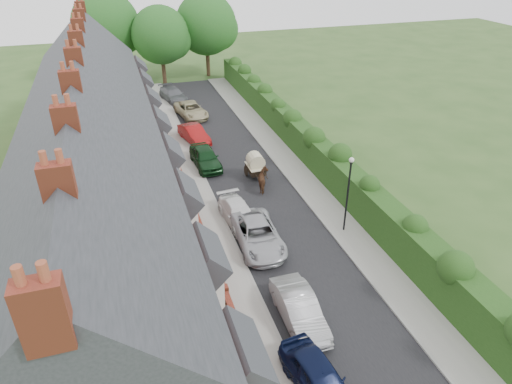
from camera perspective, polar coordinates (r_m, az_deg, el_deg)
ground at (r=25.47m, az=8.10°, el=-11.04°), size 140.00×140.00×0.00m
road at (r=33.73m, az=-0.46°, el=0.43°), size 6.00×58.00×0.02m
pavement_hedge_side at (r=34.98m, az=5.98°, el=1.49°), size 2.20×58.00×0.12m
pavement_house_side at (r=32.93m, az=-6.87°, el=-0.48°), size 1.70×58.00×0.12m
kerb_hedge_side at (r=34.61m, az=4.38°, el=1.25°), size 0.18×58.00×0.13m
kerb_house_side at (r=33.06m, az=-5.51°, el=-0.27°), size 0.18×58.00×0.13m
hedge at (r=34.99m, az=8.83°, el=4.13°), size 2.10×58.00×2.85m
terrace_row at (r=29.72m, az=-19.41°, el=4.05°), size 9.05×40.50×11.50m
garden_wall_row at (r=31.74m, az=-8.32°, el=-1.00°), size 0.35×40.35×1.10m
lamppost at (r=27.89m, az=11.50°, el=0.79°), size 0.32×0.32×5.16m
tree_far_left at (r=58.58m, az=-11.52°, el=18.54°), size 7.14×6.80×9.29m
tree_far_right at (r=61.37m, az=-5.90°, el=20.01°), size 7.98×7.60×10.31m
tree_far_back at (r=61.02m, az=-17.83°, el=19.07°), size 8.40×8.00×10.82m
car_navy at (r=20.13m, az=7.87°, el=-22.17°), size 2.38×4.66×1.52m
car_silver_a at (r=22.70m, az=5.42°, el=-14.40°), size 1.65×4.60×1.51m
car_silver_b at (r=27.42m, az=0.23°, el=-5.35°), size 2.71×5.51×1.50m
car_white at (r=29.59m, az=-2.17°, el=-2.71°), size 2.19×4.63×1.31m
car_green at (r=36.92m, az=-6.35°, el=4.34°), size 2.13×4.78×1.60m
car_red at (r=41.68m, az=-7.75°, el=7.18°), size 2.48×4.64×1.45m
car_beige at (r=47.78m, az=-8.11°, el=10.11°), size 3.16×5.43×1.42m
car_grey at (r=52.92m, az=-10.31°, el=11.88°), size 3.07×5.29×1.44m
horse at (r=33.18m, az=1.00°, el=1.44°), size 1.24×2.02×1.59m
horse_cart at (r=34.71m, az=-0.06°, el=3.52°), size 1.30×2.87×2.07m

